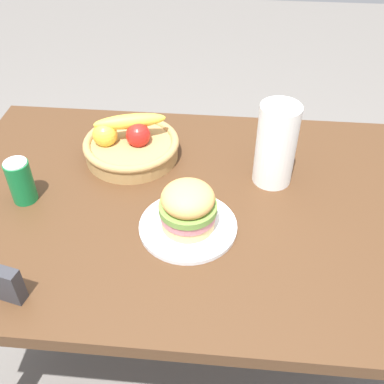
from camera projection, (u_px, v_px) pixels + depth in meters
name	position (u px, v px, depth m)	size (l,w,h in m)	color
ground_plane	(193.00, 347.00, 1.74)	(8.00, 8.00, 0.00)	slate
dining_table	(194.00, 227.00, 1.31)	(1.40, 0.90, 0.75)	#4C301C
plate	(188.00, 226.00, 1.17)	(0.25, 0.25, 0.01)	white
sandwich	(188.00, 207.00, 1.12)	(0.15, 0.15, 0.13)	#E5BC75
soda_can	(21.00, 181.00, 1.21)	(0.07, 0.07, 0.13)	#147238
fruit_basket	(130.00, 144.00, 1.38)	(0.29, 0.29, 0.14)	tan
paper_towel_roll	(276.00, 145.00, 1.24)	(0.11, 0.11, 0.24)	white
napkin_holder	(8.00, 285.00, 0.98)	(0.06, 0.03, 0.09)	#333338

